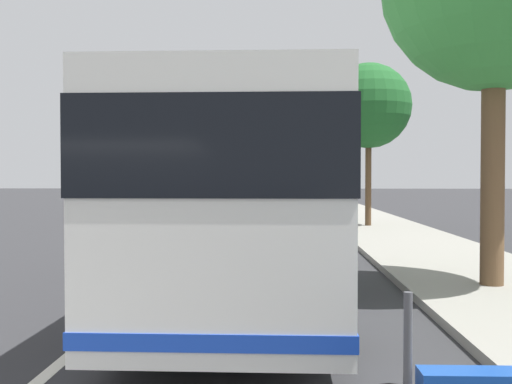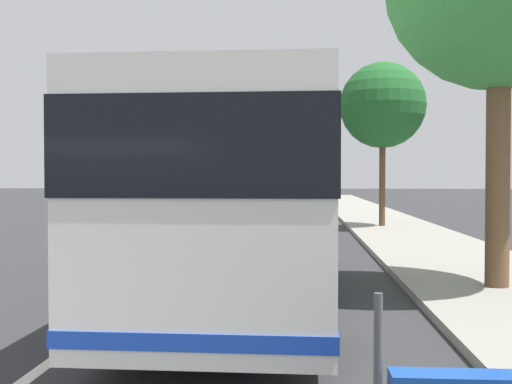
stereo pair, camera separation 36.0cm
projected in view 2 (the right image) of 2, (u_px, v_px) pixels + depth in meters
The scene contains 6 objects.
sidewalk_curb at pixel (493, 281), 11.44m from camera, with size 110.00×3.60×0.14m, color gray.
lane_divider_line at pixel (161, 280), 11.92m from camera, with size 110.00×0.16×0.01m, color silver.
coach_bus at pixel (249, 190), 10.64m from camera, with size 10.98×2.72×3.13m.
car_behind_bus at pixel (211, 201), 34.35m from camera, with size 4.67×1.93×1.48m.
car_oncoming at pixel (195, 206), 29.03m from camera, with size 4.15×2.03×1.41m.
roadside_tree_far_block at pixel (383, 106), 23.61m from camera, with size 3.36×3.36×6.57m.
Camera 2 is at (-1.70, -2.76, 2.04)m, focal length 42.25 mm.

